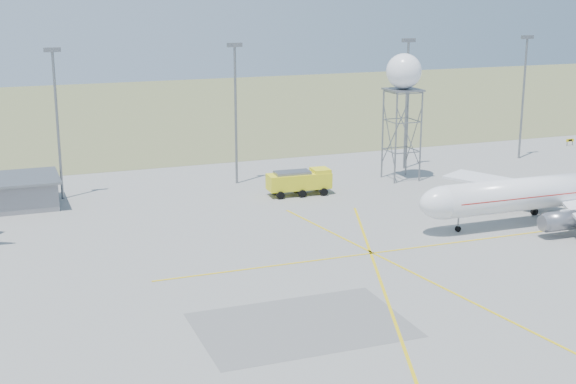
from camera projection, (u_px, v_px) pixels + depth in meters
name	position (u px, v px, depth m)	size (l,w,h in m)	color
grass_strip	(184.00, 109.00, 189.04)	(400.00, 120.00, 0.03)	#596D3B
mast_a	(57.00, 111.00, 107.01)	(2.20, 0.50, 20.50)	slate
mast_b	(236.00, 102.00, 115.61)	(2.20, 0.50, 20.50)	slate
mast_c	(407.00, 93.00, 125.25)	(2.20, 0.50, 20.50)	slate
mast_d	(524.00, 87.00, 132.82)	(2.20, 0.50, 20.50)	slate
taxi_sign_near	(570.00, 141.00, 146.40)	(1.60, 0.17, 1.20)	black
airliner_main	(541.00, 193.00, 98.20)	(35.46, 34.53, 12.08)	white
radar_tower	(402.00, 110.00, 118.42)	(5.20, 5.20, 18.82)	slate
fire_truck	(301.00, 183.00, 111.65)	(9.02, 3.95, 3.55)	yellow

